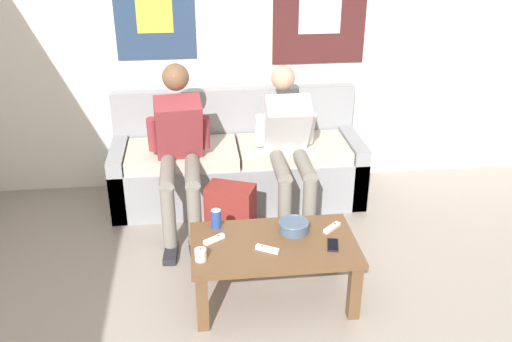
# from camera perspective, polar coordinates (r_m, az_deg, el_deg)

# --- Properties ---
(wall_back) EXTENTS (10.00, 0.07, 2.55)m
(wall_back) POSITION_cam_1_polar(r_m,az_deg,el_deg) (4.77, -0.33, 13.27)
(wall_back) COLOR white
(wall_back) RESTS_ON ground_plane
(couch) EXTENTS (2.03, 0.71, 0.88)m
(couch) POSITION_cam_1_polar(r_m,az_deg,el_deg) (4.74, -1.86, 0.64)
(couch) COLOR gray
(couch) RESTS_ON ground_plane
(coffee_table) EXTENTS (1.01, 0.60, 0.40)m
(coffee_table) POSITION_cam_1_polar(r_m,az_deg,el_deg) (3.54, 1.79, -8.18)
(coffee_table) COLOR brown
(coffee_table) RESTS_ON ground_plane
(person_seated_adult) EXTENTS (0.47, 0.93, 1.21)m
(person_seated_adult) POSITION_cam_1_polar(r_m,az_deg,el_deg) (4.24, -7.72, 2.61)
(person_seated_adult) COLOR gray
(person_seated_adult) RESTS_ON ground_plane
(person_seated_teen) EXTENTS (0.47, 1.04, 1.13)m
(person_seated_teen) POSITION_cam_1_polar(r_m,az_deg,el_deg) (4.35, 3.26, 3.01)
(person_seated_teen) COLOR gray
(person_seated_teen) RESTS_ON ground_plane
(backpack) EXTENTS (0.38, 0.32, 0.47)m
(backpack) POSITION_cam_1_polar(r_m,az_deg,el_deg) (4.11, -2.58, -4.68)
(backpack) COLOR maroon
(backpack) RESTS_ON ground_plane
(ceramic_bowl) EXTENTS (0.19, 0.19, 0.07)m
(ceramic_bowl) POSITION_cam_1_polar(r_m,az_deg,el_deg) (3.60, 3.80, -5.49)
(ceramic_bowl) COLOR #475B75
(ceramic_bowl) RESTS_ON coffee_table
(pillar_candle) EXTENTS (0.07, 0.07, 0.08)m
(pillar_candle) POSITION_cam_1_polar(r_m,az_deg,el_deg) (3.34, -5.57, -8.33)
(pillar_candle) COLOR silver
(pillar_candle) RESTS_ON coffee_table
(drink_can_blue) EXTENTS (0.07, 0.07, 0.12)m
(drink_can_blue) POSITION_cam_1_polar(r_m,az_deg,el_deg) (3.63, -4.01, -4.78)
(drink_can_blue) COLOR #28479E
(drink_can_blue) RESTS_ON coffee_table
(game_controller_near_left) EXTENTS (0.14, 0.11, 0.03)m
(game_controller_near_left) POSITION_cam_1_polar(r_m,az_deg,el_deg) (3.52, -4.20, -6.82)
(game_controller_near_left) COLOR white
(game_controller_near_left) RESTS_ON coffee_table
(game_controller_near_right) EXTENTS (0.13, 0.12, 0.03)m
(game_controller_near_right) POSITION_cam_1_polar(r_m,az_deg,el_deg) (3.65, 7.60, -5.63)
(game_controller_near_right) COLOR white
(game_controller_near_right) RESTS_ON coffee_table
(game_controller_far_center) EXTENTS (0.14, 0.10, 0.03)m
(game_controller_far_center) POSITION_cam_1_polar(r_m,az_deg,el_deg) (3.42, 1.13, -7.81)
(game_controller_far_center) COLOR white
(game_controller_far_center) RESTS_ON coffee_table
(cell_phone) EXTENTS (0.09, 0.15, 0.01)m
(cell_phone) POSITION_cam_1_polar(r_m,az_deg,el_deg) (3.50, 7.69, -7.34)
(cell_phone) COLOR black
(cell_phone) RESTS_ON coffee_table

